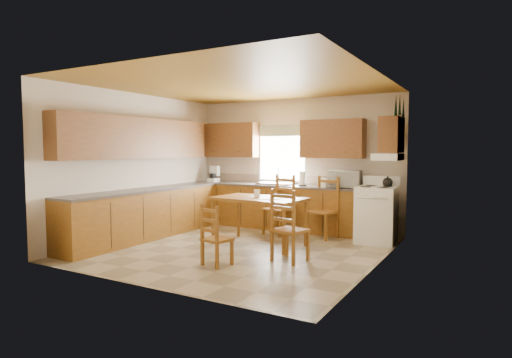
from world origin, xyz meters
The scene contains 35 objects.
floor centered at (0.00, 0.00, 0.00)m, with size 4.50×4.50×0.00m, color gray.
ceiling centered at (0.00, 0.00, 2.70)m, with size 4.50×4.50×0.00m, color olive.
wall_left centered at (-2.25, 0.00, 1.35)m, with size 4.50×4.50×0.00m, color beige.
wall_right centered at (2.25, 0.00, 1.35)m, with size 4.50×4.50×0.00m, color beige.
wall_back centered at (0.00, 2.25, 1.35)m, with size 4.50×4.50×0.00m, color beige.
wall_front centered at (0.00, -2.25, 1.35)m, with size 4.50×4.50×0.00m, color beige.
lower_cab_back centered at (-0.38, 1.95, 0.44)m, with size 3.75×0.60×0.88m, color brown.
lower_cab_left centered at (-1.95, -0.15, 0.44)m, with size 0.60×3.60×0.88m, color brown.
counter_back centered at (-0.38, 1.95, 0.90)m, with size 3.75×0.63×0.04m, color #4B433D.
counter_left centered at (-1.95, -0.15, 0.90)m, with size 0.63×3.60×0.04m, color #4B433D.
backsplash centered at (-0.38, 2.24, 1.01)m, with size 3.75×0.01×0.18m, color gray.
upper_cab_back_left centered at (-1.55, 2.08, 1.85)m, with size 1.41×0.33×0.75m, color brown.
upper_cab_back_right centered at (0.86, 2.08, 1.85)m, with size 1.25×0.33×0.75m, color brown.
upper_cab_left centered at (-2.08, -0.15, 1.85)m, with size 0.33×3.60×0.75m, color brown.
upper_cab_stove centered at (2.08, 1.65, 1.90)m, with size 0.33×0.62×0.62m, color brown.
range_hood centered at (2.03, 1.65, 1.52)m, with size 0.44×0.62×0.12m, color white.
window_frame centered at (-0.30, 2.22, 1.55)m, with size 1.13×0.02×1.18m, color white.
window_pane centered at (-0.30, 2.21, 1.55)m, with size 1.05×0.01×1.10m, color white.
window_valance centered at (-0.30, 2.19, 2.05)m, with size 1.19×0.01×0.24m, color #496535.
sink_basin centered at (-0.30, 1.95, 0.94)m, with size 0.75×0.45×0.04m, color silver.
pine_decal_a centered at (2.21, 1.33, 2.38)m, with size 0.22×0.22×0.36m, color black.
pine_decal_b centered at (2.21, 1.65, 2.42)m, with size 0.22×0.22×0.36m, color black.
pine_decal_c centered at (2.21, 1.97, 2.38)m, with size 0.22×0.22×0.36m, color black.
stove centered at (1.86, 1.59, 0.49)m, with size 0.66×0.68×0.98m, color white.
coffeemaker centered at (-1.89, 1.95, 1.09)m, with size 0.20×0.25×0.35m, color white.
paper_towel centered at (0.29, 1.94, 1.06)m, with size 0.12×0.12×0.28m, color white.
toaster centered at (0.74, 1.95, 1.01)m, with size 0.22×0.14×0.18m, color white.
microwave centered at (1.18, 1.91, 1.09)m, with size 0.56×0.40×0.33m, color white.
dining_table centered at (0.14, 0.41, 0.41)m, with size 1.54×0.88×0.82m, color brown.
chair_near_left centered at (0.26, -1.02, 0.43)m, with size 0.36×0.35×0.87m, color brown.
chair_near_right centered at (1.07, -0.30, 0.53)m, with size 0.45×0.43×1.07m, color brown.
chair_far_left centered at (0.04, 1.37, 0.57)m, with size 0.48×0.46×1.15m, color brown.
chair_far_right centered at (0.89, 1.49, 0.57)m, with size 0.48×0.45×1.14m, color brown.
table_paper centered at (0.46, 0.26, 0.83)m, with size 0.23×0.31×0.00m, color white.
table_card centered at (0.08, 0.46, 0.89)m, with size 0.10×0.02×0.13m, color white.
Camera 1 is at (3.70, -5.97, 1.65)m, focal length 30.00 mm.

